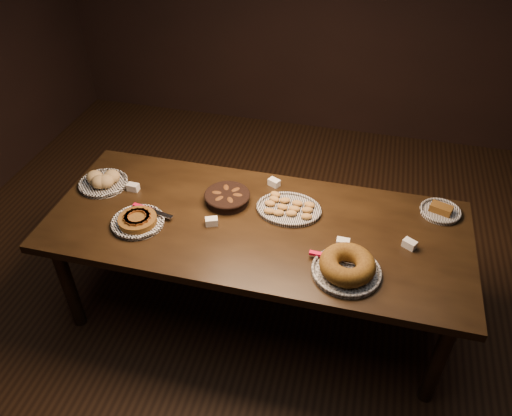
% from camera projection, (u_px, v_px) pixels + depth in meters
% --- Properties ---
extents(ground, '(5.00, 5.00, 0.00)m').
position_uv_depth(ground, '(256.00, 309.00, 3.32)').
color(ground, black).
rests_on(ground, ground).
extents(buffet_table, '(2.40, 1.00, 0.75)m').
position_uv_depth(buffet_table, '(256.00, 233.00, 2.89)').
color(buffet_table, black).
rests_on(buffet_table, ground).
extents(apple_tart_plate, '(0.34, 0.30, 0.06)m').
position_uv_depth(apple_tart_plate, '(138.00, 221.00, 2.83)').
color(apple_tart_plate, white).
rests_on(apple_tart_plate, buffet_table).
extents(madeleine_platter, '(0.38, 0.31, 0.04)m').
position_uv_depth(madeleine_platter, '(288.00, 208.00, 2.92)').
color(madeleine_platter, black).
rests_on(madeleine_platter, buffet_table).
extents(bundt_cake_plate, '(0.38, 0.36, 0.11)m').
position_uv_depth(bundt_cake_plate, '(347.00, 267.00, 2.51)').
color(bundt_cake_plate, black).
rests_on(bundt_cake_plate, buffet_table).
extents(croissant_basket, '(0.29, 0.29, 0.07)m').
position_uv_depth(croissant_basket, '(227.00, 197.00, 2.97)').
color(croissant_basket, black).
rests_on(croissant_basket, buffet_table).
extents(bread_roll_plate, '(0.30, 0.30, 0.09)m').
position_uv_depth(bread_roll_plate, '(103.00, 181.00, 3.10)').
color(bread_roll_plate, white).
rests_on(bread_roll_plate, buffet_table).
extents(loaf_plate, '(0.24, 0.24, 0.06)m').
position_uv_depth(loaf_plate, '(441.00, 211.00, 2.90)').
color(loaf_plate, black).
rests_on(loaf_plate, buffet_table).
extents(tent_cards, '(1.74, 0.52, 0.04)m').
position_uv_depth(tent_cards, '(270.00, 214.00, 2.87)').
color(tent_cards, white).
rests_on(tent_cards, buffet_table).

